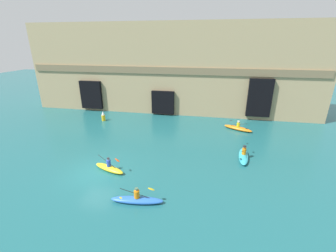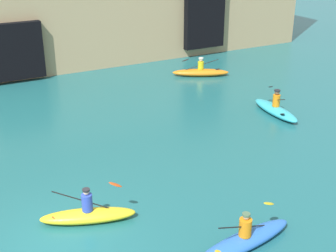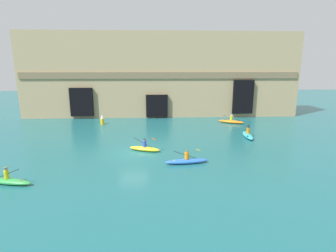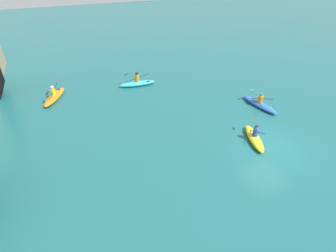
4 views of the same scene
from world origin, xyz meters
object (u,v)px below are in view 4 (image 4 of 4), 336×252
Objects in this scene: kayak_orange at (54,96)px; kayak_yellow at (254,138)px; kayak_blue at (259,104)px; kayak_cyan at (137,83)px.

kayak_yellow is at bearing 72.75° from kayak_orange.
kayak_yellow reaches higher than kayak_orange.
kayak_blue is at bearing -23.38° from kayak_yellow.
kayak_yellow is 15.73m from kayak_orange.
kayak_orange is 16.34m from kayak_blue.
kayak_cyan reaches higher than kayak_blue.
kayak_yellow is at bearing -50.21° from kayak_blue.
kayak_yellow is 0.88× the size of kayak_orange.
kayak_cyan is 0.94× the size of kayak_blue.
kayak_blue is at bearing -39.84° from kayak_cyan.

